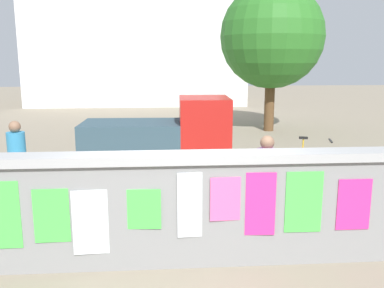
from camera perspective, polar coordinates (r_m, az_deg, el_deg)
ground at (r=13.61m, az=-2.75°, el=-0.21°), size 60.00×60.00×0.00m
poster_wall at (r=5.68m, az=-0.70°, el=-8.72°), size 7.89×0.42×1.56m
auto_rickshaw_truck at (r=10.36m, az=-3.82°, el=1.11°), size 3.64×1.60×1.85m
motorcycle at (r=7.98m, az=20.07°, el=-6.00°), size 1.90×0.56×0.87m
bicycle_near at (r=10.40m, az=15.62°, el=-2.27°), size 1.67×0.57×0.95m
person_walking at (r=6.65m, az=10.07°, el=-4.23°), size 0.44×0.44×1.62m
person_bystander at (r=8.72m, az=-22.76°, el=-1.19°), size 0.48×0.48×1.62m
tree_roadside at (r=16.48m, az=10.84°, el=14.19°), size 3.92×3.92×5.56m
building_background at (r=27.04m, az=-7.37°, el=13.02°), size 13.17×5.98×6.96m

